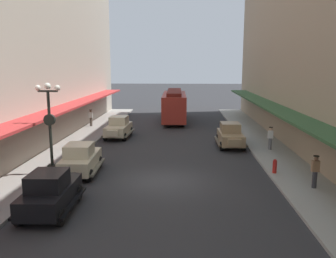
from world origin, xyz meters
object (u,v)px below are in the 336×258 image
(parked_car_0, at_px, (50,191))
(parked_car_2, at_px, (119,127))
(parked_car_3, at_px, (81,158))
(lamp_post_with_clock, at_px, (50,124))
(pedestrian_2, at_px, (315,171))
(streetcar, at_px, (174,104))
(pedestrian_0, at_px, (91,118))
(parked_car_1, at_px, (230,135))
(pedestrian_1, at_px, (270,138))
(fire_hydrant, at_px, (275,166))

(parked_car_0, relative_size, parked_car_2, 1.00)
(parked_car_3, bearing_deg, lamp_post_with_clock, -167.48)
(lamp_post_with_clock, xyz_separation_m, pedestrian_2, (14.12, -1.80, -1.97))
(streetcar, relative_size, pedestrian_0, 5.78)
(parked_car_1, height_order, pedestrian_1, parked_car_1)
(parked_car_2, xyz_separation_m, streetcar, (4.62, 9.10, 0.96))
(fire_hydrant, xyz_separation_m, pedestrian_0, (-14.64, 14.94, 0.45))
(lamp_post_with_clock, bearing_deg, streetcar, 72.04)
(parked_car_0, bearing_deg, parked_car_2, 89.92)
(fire_hydrant, bearing_deg, parked_car_0, -153.11)
(parked_car_0, xyz_separation_m, fire_hydrant, (10.94, 5.55, -0.38))
(streetcar, height_order, pedestrian_1, streetcar)
(fire_hydrant, height_order, pedestrian_2, pedestrian_2)
(pedestrian_2, bearing_deg, pedestrian_1, 91.98)
(parked_car_2, height_order, pedestrian_2, parked_car_2)
(fire_hydrant, bearing_deg, pedestrian_1, 79.11)
(parked_car_2, relative_size, lamp_post_with_clock, 0.84)
(parked_car_3, relative_size, fire_hydrant, 5.27)
(parked_car_0, distance_m, lamp_post_with_clock, 5.66)
(parked_car_1, relative_size, pedestrian_0, 2.56)
(parked_car_0, bearing_deg, pedestrian_0, 100.22)
(parked_car_0, xyz_separation_m, streetcar, (4.64, 24.84, 0.96))
(pedestrian_0, bearing_deg, pedestrian_1, -30.49)
(parked_car_3, height_order, pedestrian_0, parked_car_3)
(parked_car_3, distance_m, pedestrian_0, 15.57)
(pedestrian_0, bearing_deg, parked_car_1, -30.90)
(parked_car_1, height_order, pedestrian_2, parked_car_1)
(parked_car_3, height_order, pedestrian_2, parked_car_3)
(parked_car_0, distance_m, pedestrian_2, 12.72)
(parked_car_3, xyz_separation_m, lamp_post_with_clock, (-1.55, -0.34, 2.04))
(parked_car_0, xyz_separation_m, pedestrian_0, (-3.69, 20.49, 0.07))
(parked_car_0, distance_m, parked_car_3, 5.31)
(parked_car_1, height_order, parked_car_3, same)
(parked_car_2, bearing_deg, parked_car_3, -91.53)
(pedestrian_1, distance_m, pedestrian_2, 8.07)
(fire_hydrant, height_order, pedestrian_1, pedestrian_1)
(lamp_post_with_clock, height_order, fire_hydrant, lamp_post_with_clock)
(pedestrian_1, bearing_deg, pedestrian_0, 149.51)
(pedestrian_2, bearing_deg, parked_car_2, 134.35)
(parked_car_1, xyz_separation_m, pedestrian_2, (2.99, -9.53, 0.07))
(lamp_post_with_clock, relative_size, pedestrian_0, 3.09)
(parked_car_2, relative_size, parked_car_3, 1.00)
(parked_car_1, bearing_deg, pedestrian_2, -72.61)
(streetcar, distance_m, pedestrian_1, 15.51)
(parked_car_1, height_order, pedestrian_0, parked_car_1)
(pedestrian_1, height_order, pedestrian_2, same)
(parked_car_3, bearing_deg, pedestrian_2, -9.67)
(parked_car_2, height_order, pedestrian_0, parked_car_2)
(fire_hydrant, relative_size, pedestrian_1, 0.49)
(parked_car_2, relative_size, fire_hydrant, 5.27)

